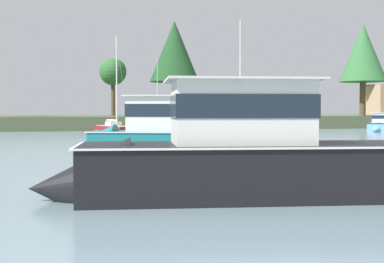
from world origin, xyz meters
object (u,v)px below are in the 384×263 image
(cruiser_black, at_px, (223,171))
(sailboat_maroon, at_px, (115,131))
(cruiser_teal, at_px, (153,138))
(cruiser_skyblue, at_px, (380,127))
(mooring_buoy_green, at_px, (211,133))

(cruiser_black, distance_m, sailboat_maroon, 43.78)
(cruiser_black, relative_size, cruiser_teal, 1.00)
(cruiser_skyblue, height_order, cruiser_teal, cruiser_teal)
(cruiser_teal, bearing_deg, mooring_buoy_green, 63.96)
(cruiser_black, bearing_deg, cruiser_teal, 84.58)
(sailboat_maroon, bearing_deg, cruiser_black, -93.74)
(sailboat_maroon, xyz_separation_m, cruiser_teal, (-1.15, -25.76, 0.54))
(cruiser_teal, bearing_deg, cruiser_skyblue, 36.92)
(cruiser_black, bearing_deg, mooring_buoy_green, 72.89)
(cruiser_skyblue, relative_size, cruiser_teal, 0.62)
(cruiser_black, xyz_separation_m, sailboat_maroon, (2.85, 43.69, -0.51))
(cruiser_skyblue, distance_m, mooring_buoy_green, 21.58)
(cruiser_skyblue, bearing_deg, mooring_buoy_green, -172.76)
(sailboat_maroon, relative_size, mooring_buoy_green, 20.97)
(sailboat_maroon, height_order, mooring_buoy_green, sailboat_maroon)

